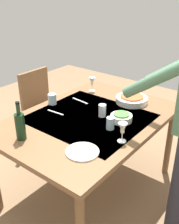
# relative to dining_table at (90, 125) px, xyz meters

# --- Properties ---
(ground_plane) EXTENTS (6.00, 6.00, 0.00)m
(ground_plane) POSITION_rel_dining_table_xyz_m (0.00, 0.00, -0.70)
(ground_plane) COLOR #846647
(dining_table) EXTENTS (1.52, 1.08, 0.77)m
(dining_table) POSITION_rel_dining_table_xyz_m (0.00, 0.00, 0.00)
(dining_table) COLOR brown
(dining_table) RESTS_ON ground_plane
(chair_near) EXTENTS (0.40, 0.40, 0.91)m
(chair_near) POSITION_rel_dining_table_xyz_m (-0.28, -0.92, -0.17)
(chair_near) COLOR #523019
(chair_near) RESTS_ON ground_plane
(wine_bottle) EXTENTS (0.07, 0.07, 0.30)m
(wine_bottle) POSITION_rel_dining_table_xyz_m (0.58, -0.18, 0.18)
(wine_bottle) COLOR black
(wine_bottle) RESTS_ON dining_table
(wine_glass_left) EXTENTS (0.07, 0.07, 0.15)m
(wine_glass_left) POSITION_rel_dining_table_xyz_m (0.16, 0.42, 0.18)
(wine_glass_left) COLOR white
(wine_glass_left) RESTS_ON dining_table
(wine_glass_right) EXTENTS (0.07, 0.07, 0.15)m
(wine_glass_right) POSITION_rel_dining_table_xyz_m (-0.49, -0.35, 0.18)
(wine_glass_right) COLOR white
(wine_glass_right) RESTS_ON dining_table
(water_cup_near_left) EXTENTS (0.08, 0.08, 0.10)m
(water_cup_near_left) POSITION_rel_dining_table_xyz_m (-0.00, -0.44, 0.12)
(water_cup_near_left) COLOR silver
(water_cup_near_left) RESTS_ON dining_table
(water_cup_near_right) EXTENTS (0.06, 0.06, 0.11)m
(water_cup_near_right) POSITION_rel_dining_table_xyz_m (-0.08, 0.07, 0.12)
(water_cup_near_right) COLOR silver
(water_cup_near_right) RESTS_ON dining_table
(water_cup_far_left) EXTENTS (0.06, 0.06, 0.10)m
(water_cup_far_left) POSITION_rel_dining_table_xyz_m (0.05, 0.25, 0.12)
(water_cup_far_left) COLOR silver
(water_cup_far_left) RESTS_ON dining_table
(serving_bowl_pasta) EXTENTS (0.30, 0.30, 0.07)m
(serving_bowl_pasta) POSITION_rel_dining_table_xyz_m (-0.49, 0.12, 0.10)
(serving_bowl_pasta) COLOR silver
(serving_bowl_pasta) RESTS_ON dining_table
(side_bowl_salad) EXTENTS (0.18, 0.18, 0.07)m
(side_bowl_salad) POSITION_rel_dining_table_xyz_m (-0.11, 0.25, 0.10)
(side_bowl_salad) COLOR silver
(side_bowl_salad) RESTS_ON dining_table
(dinner_plate_near) EXTENTS (0.23, 0.23, 0.01)m
(dinner_plate_near) POSITION_rel_dining_table_xyz_m (0.44, 0.28, 0.08)
(dinner_plate_near) COLOR silver
(dinner_plate_near) RESTS_ON dining_table
(table_knife) EXTENTS (0.03, 0.20, 0.00)m
(table_knife) POSITION_rel_dining_table_xyz_m (-0.21, -0.28, 0.07)
(table_knife) COLOR silver
(table_knife) RESTS_ON dining_table
(table_fork) EXTENTS (0.02, 0.18, 0.00)m
(table_fork) POSITION_rel_dining_table_xyz_m (0.12, -0.29, 0.07)
(table_fork) COLOR silver
(table_fork) RESTS_ON dining_table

